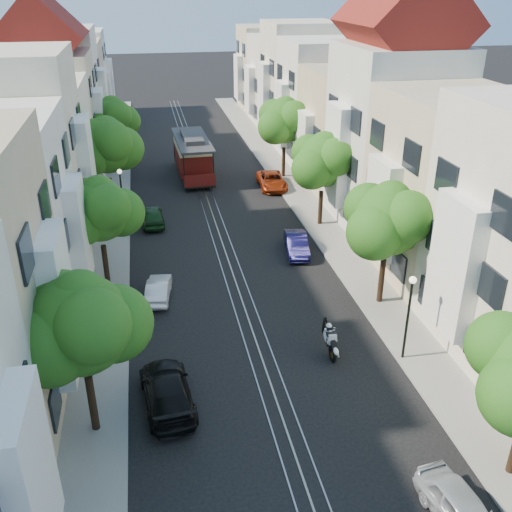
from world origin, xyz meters
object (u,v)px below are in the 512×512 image
parked_car_e_mid (297,244)px  parked_car_w_mid (158,289)px  tree_e_c (324,162)px  tree_w_d (112,119)px  tree_w_a (82,327)px  parked_car_w_far (152,216)px  lamp_west (121,190)px  parked_car_e_far (272,181)px  parked_car_w_near (167,391)px  tree_e_d (285,122)px  tree_w_c (107,147)px  sportbike_rider (329,338)px  parked_car_e_near (462,511)px  cable_car (193,154)px  tree_w_b (100,212)px  lamp_east (409,306)px

parked_car_e_mid → parked_car_w_mid: bearing=-147.5°
tree_e_c → tree_w_d: same height
tree_w_a → parked_car_w_far: tree_w_a is taller
lamp_west → parked_car_w_far: 2.93m
parked_car_e_far → parked_car_w_near: size_ratio=0.96×
tree_e_d → tree_w_c: size_ratio=0.97×
tree_e_d → parked_car_w_mid: tree_e_d is taller
tree_w_a → tree_e_d: bearing=63.6°
tree_w_a → sportbike_rider: size_ratio=3.11×
tree_w_d → parked_car_e_mid: tree_w_d is taller
tree_w_c → parked_car_e_far: (12.74, 3.46, -4.44)m
parked_car_e_near → parked_car_w_far: size_ratio=0.97×
tree_e_d → tree_w_d: 15.25m
tree_w_c → parked_car_w_far: (2.74, -2.59, -4.42)m
cable_car → parked_car_e_near: size_ratio=2.41×
sportbike_rider → parked_car_e_far: size_ratio=0.47×
parked_car_e_mid → parked_car_e_far: size_ratio=0.83×
sportbike_rider → parked_car_e_mid: size_ratio=0.57×
tree_w_b → sportbike_rider: (10.27, -8.85, -3.55)m
lamp_east → parked_car_e_near: size_ratio=1.13×
tree_w_b → tree_w_c: tree_w_c is taller
tree_w_b → sportbike_rider: bearing=-40.8°
tree_w_d → lamp_west: bearing=-86.6°
parked_car_w_mid → tree_e_d: bearing=-113.6°
cable_car → parked_car_w_near: (-3.90, -29.88, -1.32)m
cable_car → parked_car_w_near: size_ratio=1.89×
tree_w_a → parked_car_w_far: (2.74, 20.41, -4.08)m
tree_w_b → cable_car: (6.64, 18.88, -2.39)m
tree_w_d → sportbike_rider: 32.74m
tree_w_a → lamp_east: size_ratio=1.61×
tree_e_c → parked_car_w_mid: (-11.66, -8.20, -4.04)m
tree_e_c → tree_e_d: bearing=90.0°
tree_w_a → cable_car: (6.64, 30.88, -2.73)m
tree_e_c → lamp_east: size_ratio=1.57×
tree_w_b → parked_car_w_far: size_ratio=1.64×
tree_w_d → lamp_west: tree_w_d is taller
cable_car → parked_car_e_near: cable_car is taller
cable_car → parked_car_w_far: (-3.90, -10.47, -1.36)m
sportbike_rider → tree_w_b: bearing=139.6°
tree_e_d → cable_car: (-7.76, 1.88, -2.86)m
tree_e_d → tree_w_d: tree_e_d is taller
tree_w_b → parked_car_e_mid: (11.54, 1.85, -3.78)m
cable_car → parked_car_e_far: (6.10, -4.41, -1.38)m
parked_car_w_mid → parked_car_e_near: bearing=125.9°
cable_car → sportbike_rider: bearing=-84.3°
parked_car_e_near → parked_car_w_mid: bearing=110.5°
tree_e_c → lamp_west: tree_e_c is taller
tree_e_c → parked_car_e_near: size_ratio=1.76×
lamp_east → parked_car_w_mid: lamp_east is taller
tree_w_c → sportbike_rider: size_ratio=3.31×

